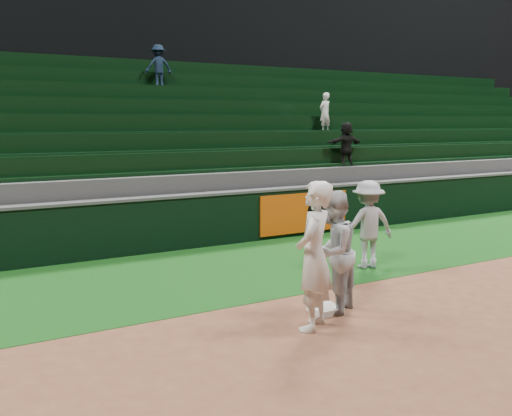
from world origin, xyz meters
The scene contains 9 objects.
ground centered at (0.00, 0.00, 0.00)m, with size 70.00×70.00×0.00m, color brown.
foul_grass centered at (0.00, 3.00, 0.00)m, with size 36.00×4.20×0.01m, color #0E3810.
upper_deck centered at (0.00, 17.45, 6.00)m, with size 40.00×12.00×12.00m, color black.
first_base centered at (-0.10, -0.03, 0.05)m, with size 0.43×0.43×0.10m, color white.
first_baseman centered at (-0.65, -0.47, 1.04)m, with size 0.76×0.50×2.09m, color silver.
baserunner centered at (0.00, -0.05, 0.93)m, with size 0.91×0.71×1.87m, color #A9ACB4.
base_coach centered at (2.24, 1.74, 0.88)m, with size 1.12×0.65×1.74m, color #989AA5.
field_wall centered at (0.03, 5.20, 0.63)m, with size 36.00×0.45×1.25m.
stadium_seating centered at (0.00, 8.97, 1.70)m, with size 36.00×5.95×5.19m.
Camera 1 is at (-5.19, -6.74, 2.88)m, focal length 40.00 mm.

